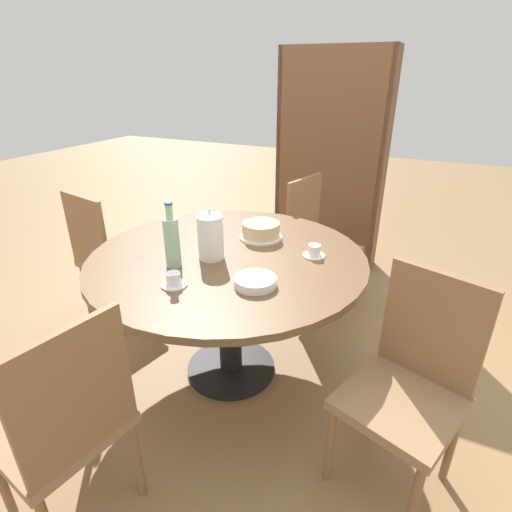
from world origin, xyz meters
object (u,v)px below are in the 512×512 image
cake_main (261,231)px  cup_b (314,252)px  cup_a (174,280)px  water_bottle (172,241)px  chair_a (317,241)px  coffee_pot (211,236)px  chair_c (65,423)px  chair_b (110,256)px  bookshelf (330,168)px  chair_d (409,383)px

cake_main → cup_b: cake_main is taller
cup_a → water_bottle: bearing=126.0°
chair_a → coffee_pot: size_ratio=3.56×
chair_c → cup_b: 1.31m
chair_a → chair_b: same height
chair_a → cup_b: bearing=-150.0°
chair_a → cake_main: chair_a is taller
bookshelf → water_bottle: 1.93m
cake_main → cup_a: (-0.11, -0.67, -0.02)m
water_bottle → cup_a: 0.23m
coffee_pot → chair_d: bearing=-10.9°
chair_d → cup_a: bearing=-154.1°
water_bottle → cup_a: water_bottle is taller
chair_c → water_bottle: bearing=-165.1°
chair_b → coffee_pot: 1.03m
chair_a → cake_main: bearing=-175.8°
cup_a → chair_d: bearing=6.9°
chair_a → bookshelf: 0.81m
chair_c → cake_main: chair_c is taller
chair_b → chair_a: bearing=-132.7°
chair_c → chair_d: size_ratio=1.00×
chair_d → water_bottle: 1.21m
cup_a → chair_b: bearing=150.9°
chair_b → water_bottle: (0.82, -0.36, 0.39)m
coffee_pot → cup_b: bearing=27.4°
bookshelf → cake_main: (0.00, -1.41, -0.07)m
cup_a → bookshelf: bearing=87.0°
chair_c → bookshelf: (0.16, 2.69, 0.37)m
cake_main → chair_b: bearing=-171.9°
chair_c → chair_d: bearing=134.5°
coffee_pot → cake_main: coffee_pot is taller
bookshelf → chair_b: bearing=56.1°
bookshelf → cup_b: (0.36, -1.51, -0.09)m
coffee_pot → cup_b: size_ratio=2.26×
chair_a → cup_b: (0.22, -0.81, 0.29)m
chair_a → cup_b: chair_a is taller
chair_c → cup_a: (0.05, 0.61, 0.29)m
cup_b → chair_c: bearing=-113.9°
cup_b → cup_a: bearing=-129.6°
chair_a → coffee_pot: (-0.24, -1.05, 0.38)m
chair_c → coffee_pot: 1.01m
chair_d → cup_a: 1.07m
chair_b → coffee_pot: size_ratio=3.56×
chair_d → cake_main: (-0.91, 0.55, 0.30)m
chair_b → cup_a: 1.11m
coffee_pot → cup_b: (0.47, 0.24, -0.10)m
chair_c → coffee_pot: size_ratio=3.56×
chair_c → cup_b: (0.52, 1.17, 0.29)m
chair_d → bookshelf: bookshelf is taller
bookshelf → cake_main: bookshelf is taller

